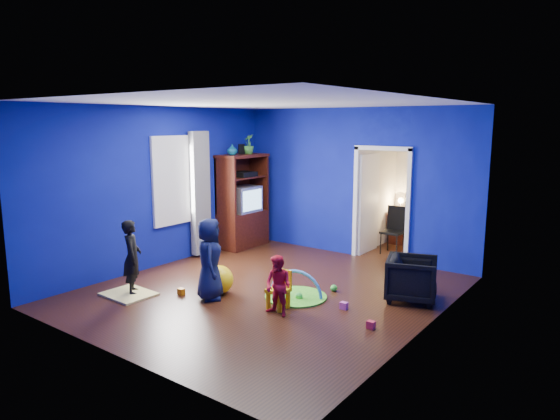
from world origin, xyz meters
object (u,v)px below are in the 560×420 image
Objects in this scene: play_mat at (296,297)px; hopper_ball at (219,280)px; tv_armoire at (243,201)px; folding_chair at (393,231)px; armchair at (412,279)px; vase at (232,150)px; child_black at (132,257)px; crt_tv at (244,199)px; study_desk at (411,228)px; toddler_red at (278,286)px; child_navy at (209,259)px; kid_chair at (278,292)px.

hopper_ball is at bearing -152.15° from play_mat.
folding_chair is (2.82, 1.32, -0.52)m from tv_armoire.
vase is at bearing 61.74° from armchair.
armchair is 4.23m from child_black.
armchair is 1.04× the size of crt_tv.
tv_armoire is 3.68m from study_desk.
armchair is 0.86× the size of toddler_red.
study_desk is (1.14, 4.78, 0.16)m from hopper_ball.
crt_tv is at bearing -11.52° from child_navy.
armchair is 0.59× the size of child_navy.
study_desk is (-0.12, 4.95, -0.04)m from toddler_red.
toddler_red is at bearing -123.95° from child_black.
armchair is 3.32× the size of vase.
child_navy is 0.63× the size of tv_armoire.
toddler_red is 0.90× the size of play_mat.
hopper_ball is at bearing -103.42° from study_desk.
folding_chair is (-0.12, 3.99, 0.04)m from toddler_red.
crt_tv is 3.13m from folding_chair.
kid_chair is (1.11, 0.03, 0.03)m from hopper_ball.
folding_chair is (1.09, 4.07, -0.15)m from child_navy.
kid_chair is at bearing -83.41° from play_mat.
study_desk is (-1.35, 3.29, 0.04)m from armchair.
armchair is 3.56m from study_desk.
study_desk is (2.82, 2.58, -1.69)m from vase.
child_navy is at bearing -141.20° from play_mat.
armchair is at bearing -9.72° from vase.
study_desk reaches higher than kid_chair.
tv_armoire is 3.92× the size of kid_chair.
hopper_ball is (-1.26, 0.17, -0.20)m from toddler_red.
kid_chair reaches higher than hopper_ball.
crt_tv is (-4.13, 1.02, 0.69)m from armchair.
folding_chair reaches higher than play_mat.
kid_chair is at bearing -41.89° from crt_tv.
crt_tv is at bearing 82.41° from vase.
armchair reaches higher than hopper_ball.
kid_chair is at bearing -37.83° from vase.
armchair reaches higher than play_mat.
hopper_ball is 3.99m from folding_chair.
hopper_ball is at bearing -56.76° from crt_tv.
crt_tv reaches higher than child_navy.
hopper_ball is (1.68, -2.20, -1.85)m from vase.
armchair reaches higher than kid_chair.
crt_tv is 1.40× the size of kid_chair.
vase is 0.24× the size of folding_chair.
study_desk reaches higher than hopper_ball.
kid_chair is at bearing -90.42° from folding_chair.
hopper_ball is (-0.05, 0.25, -0.39)m from child_navy.
child_black is 0.94× the size of child_navy.
child_navy is 1.75× the size of crt_tv.
vase is at bearing -7.87° from child_navy.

